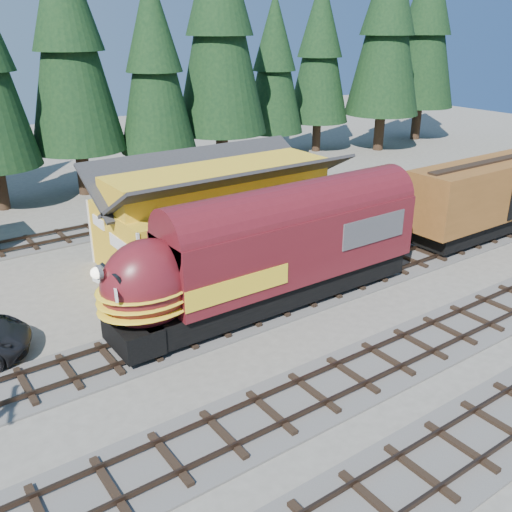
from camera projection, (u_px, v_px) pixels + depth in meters
ground at (360, 335)px, 22.95m from camera, size 120.00×120.00×0.00m
track_siding at (439, 250)px, 31.30m from camera, size 68.00×3.20×0.33m
depot at (220, 202)px, 29.74m from camera, size 12.80×7.00×5.30m
conifer_backdrop at (200, 45)px, 42.34m from camera, size 77.48×23.27×17.32m
locomotive at (263, 259)px, 24.01m from camera, size 15.07×3.00×4.10m
boxcar at (498, 193)px, 32.98m from camera, size 13.19×2.83×4.15m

